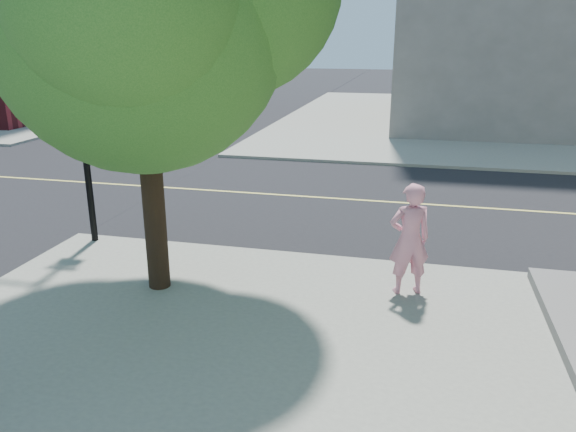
# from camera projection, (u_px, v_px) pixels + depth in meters

# --- Properties ---
(ground) EXTENTS (140.00, 140.00, 0.00)m
(ground) POSITION_uv_depth(u_px,v_px,m) (119.00, 242.00, 12.30)
(ground) COLOR black
(ground) RESTS_ON ground
(road_ew) EXTENTS (140.00, 9.00, 0.01)m
(road_ew) POSITION_uv_depth(u_px,v_px,m) (197.00, 190.00, 16.46)
(road_ew) COLOR black
(road_ew) RESTS_ON ground
(sidewalk_ne) EXTENTS (29.00, 25.00, 0.12)m
(sidewalk_ne) POSITION_uv_depth(u_px,v_px,m) (561.00, 122.00, 29.22)
(sidewalk_ne) COLOR gray
(sidewalk_ne) RESTS_ON ground
(man_on_phone) EXTENTS (0.82, 0.68, 1.94)m
(man_on_phone) POSITION_uv_depth(u_px,v_px,m) (410.00, 239.00, 9.32)
(man_on_phone) COLOR pink
(man_on_phone) RESTS_ON sidewalk_se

